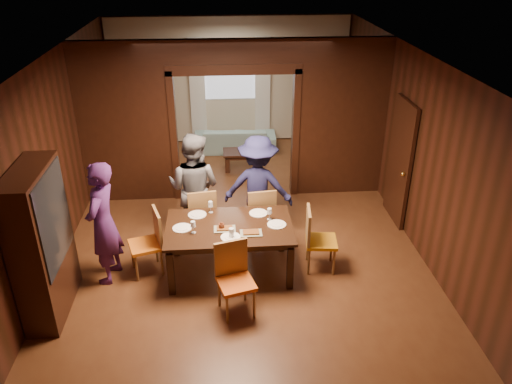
{
  "coord_description": "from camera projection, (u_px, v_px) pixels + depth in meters",
  "views": [
    {
      "loc": [
        -0.29,
        -6.91,
        4.38
      ],
      "look_at": [
        0.22,
        -0.4,
        1.05
      ],
      "focal_mm": 35.0,
      "sensor_mm": 36.0,
      "label": 1
    }
  ],
  "objects": [
    {
      "name": "floor",
      "position": [
        241.0,
        239.0,
        8.15
      ],
      "size": [
        9.0,
        9.0,
        0.0
      ],
      "primitive_type": "plane",
      "color": "#532C17",
      "rests_on": "ground"
    },
    {
      "name": "ceiling",
      "position": [
        238.0,
        59.0,
        6.83
      ],
      "size": [
        5.5,
        9.0,
        0.02
      ],
      "primitive_type": "cube",
      "color": "silver",
      "rests_on": "room_walls"
    },
    {
      "name": "room_walls",
      "position": [
        234.0,
        114.0,
        9.14
      ],
      "size": [
        5.52,
        9.01,
        2.9
      ],
      "color": "black",
      "rests_on": "floor"
    },
    {
      "name": "person_purple",
      "position": [
        103.0,
        223.0,
        6.82
      ],
      "size": [
        0.55,
        0.73,
        1.79
      ],
      "primitive_type": "imported",
      "rotation": [
        0.0,
        0.0,
        -1.77
      ],
      "color": "#4A205F",
      "rests_on": "floor"
    },
    {
      "name": "person_grey",
      "position": [
        194.0,
        188.0,
        7.8
      ],
      "size": [
        1.06,
        0.95,
        1.79
      ],
      "primitive_type": "imported",
      "rotation": [
        0.0,
        0.0,
        2.76
      ],
      "color": "#595A61",
      "rests_on": "floor"
    },
    {
      "name": "person_navy",
      "position": [
        258.0,
        187.0,
        7.92
      ],
      "size": [
        1.21,
        0.84,
        1.71
      ],
      "primitive_type": "imported",
      "rotation": [
        0.0,
        0.0,
        2.94
      ],
      "color": "#1B1C44",
      "rests_on": "floor"
    },
    {
      "name": "sofa",
      "position": [
        235.0,
        139.0,
        11.45
      ],
      "size": [
        1.88,
        0.79,
        0.54
      ],
      "primitive_type": "imported",
      "rotation": [
        0.0,
        0.0,
        3.1
      ],
      "color": "#8AB4B4",
      "rests_on": "floor"
    },
    {
      "name": "serving_bowl",
      "position": [
        235.0,
        220.0,
        7.1
      ],
      "size": [
        0.3,
        0.3,
        0.07
      ],
      "primitive_type": "imported",
      "color": "black",
      "rests_on": "dining_table"
    },
    {
      "name": "dining_table",
      "position": [
        230.0,
        249.0,
        7.2
      ],
      "size": [
        1.79,
        1.11,
        0.76
      ],
      "primitive_type": "cube",
      "color": "black",
      "rests_on": "floor"
    },
    {
      "name": "coffee_table",
      "position": [
        242.0,
        160.0,
        10.53
      ],
      "size": [
        0.8,
        0.5,
        0.4
      ],
      "primitive_type": "cube",
      "color": "black",
      "rests_on": "floor"
    },
    {
      "name": "chair_left",
      "position": [
        145.0,
        243.0,
        7.14
      ],
      "size": [
        0.55,
        0.55,
        0.97
      ],
      "primitive_type": null,
      "rotation": [
        0.0,
        0.0,
        -1.27
      ],
      "color": "orange",
      "rests_on": "floor"
    },
    {
      "name": "chair_right",
      "position": [
        321.0,
        239.0,
        7.22
      ],
      "size": [
        0.49,
        0.49,
        0.97
      ],
      "primitive_type": null,
      "rotation": [
        0.0,
        0.0,
        1.46
      ],
      "color": "orange",
      "rests_on": "floor"
    },
    {
      "name": "chair_far_l",
      "position": [
        202.0,
        214.0,
        7.89
      ],
      "size": [
        0.5,
        0.5,
        0.97
      ],
      "primitive_type": null,
      "rotation": [
        0.0,
        0.0,
        3.29
      ],
      "color": "orange",
      "rests_on": "floor"
    },
    {
      "name": "chair_far_r",
      "position": [
        260.0,
        213.0,
        7.91
      ],
      "size": [
        0.49,
        0.49,
        0.97
      ],
      "primitive_type": null,
      "rotation": [
        0.0,
        0.0,
        3.26
      ],
      "color": "red",
      "rests_on": "floor"
    },
    {
      "name": "chair_near",
      "position": [
        236.0,
        281.0,
        6.34
      ],
      "size": [
        0.54,
        0.54,
        0.97
      ],
      "primitive_type": null,
      "rotation": [
        0.0,
        0.0,
        0.27
      ],
      "color": "#DC5914",
      "rests_on": "floor"
    },
    {
      "name": "hutch",
      "position": [
        42.0,
        243.0,
        6.18
      ],
      "size": [
        0.4,
        1.2,
        2.0
      ],
      "primitive_type": "cube",
      "color": "black",
      "rests_on": "floor"
    },
    {
      "name": "door_right",
      "position": [
        400.0,
        162.0,
        8.3
      ],
      "size": [
        0.06,
        0.9,
        2.1
      ],
      "primitive_type": "cube",
      "color": "black",
      "rests_on": "floor"
    },
    {
      "name": "window_far",
      "position": [
        230.0,
        71.0,
        11.32
      ],
      "size": [
        1.2,
        0.03,
        1.3
      ],
      "primitive_type": "cube",
      "color": "silver",
      "rests_on": "back_wall"
    },
    {
      "name": "curtain_left",
      "position": [
        198.0,
        91.0,
        11.44
      ],
      "size": [
        0.35,
        0.06,
        2.4
      ],
      "primitive_type": "cube",
      "color": "white",
      "rests_on": "back_wall"
    },
    {
      "name": "curtain_right",
      "position": [
        263.0,
        90.0,
        11.54
      ],
      "size": [
        0.35,
        0.06,
        2.4
      ],
      "primitive_type": "cube",
      "color": "white",
      "rests_on": "back_wall"
    },
    {
      "name": "plate_left",
      "position": [
        182.0,
        228.0,
        6.96
      ],
      "size": [
        0.27,
        0.27,
        0.01
      ],
      "primitive_type": "cylinder",
      "color": "white",
      "rests_on": "dining_table"
    },
    {
      "name": "plate_far_l",
      "position": [
        197.0,
        215.0,
        7.3
      ],
      "size": [
        0.27,
        0.27,
        0.01
      ],
      "primitive_type": "cylinder",
      "color": "silver",
      "rests_on": "dining_table"
    },
    {
      "name": "plate_far_r",
      "position": [
        258.0,
        213.0,
        7.34
      ],
      "size": [
        0.27,
        0.27,
        0.01
      ],
      "primitive_type": "cylinder",
      "color": "white",
      "rests_on": "dining_table"
    },
    {
      "name": "plate_right",
      "position": [
        277.0,
        224.0,
        7.05
      ],
      "size": [
        0.27,
        0.27,
        0.01
      ],
      "primitive_type": "cylinder",
      "color": "white",
      "rests_on": "dining_table"
    },
    {
      "name": "plate_near",
      "position": [
        231.0,
        237.0,
        6.75
      ],
      "size": [
        0.27,
        0.27,
        0.01
      ],
      "primitive_type": "cylinder",
      "color": "white",
      "rests_on": "dining_table"
    },
    {
      "name": "platter_a",
      "position": [
        225.0,
        229.0,
        6.93
      ],
      "size": [
        0.3,
        0.2,
        0.04
      ],
      "primitive_type": "cube",
      "color": "gray",
      "rests_on": "dining_table"
    },
    {
      "name": "platter_b",
      "position": [
        251.0,
        233.0,
        6.83
      ],
      "size": [
        0.3,
        0.2,
        0.04
      ],
      "primitive_type": "cube",
      "color": "gray",
      "rests_on": "dining_table"
    },
    {
      "name": "wineglass_left",
      "position": [
        193.0,
        227.0,
        6.82
      ],
      "size": [
        0.08,
        0.08,
        0.18
      ],
      "primitive_type": null,
      "color": "silver",
      "rests_on": "dining_table"
    },
    {
      "name": "wineglass_far",
      "position": [
        211.0,
        207.0,
        7.34
      ],
      "size": [
        0.08,
        0.08,
        0.18
      ],
      "primitive_type": null,
      "color": "silver",
      "rests_on": "dining_table"
    },
    {
      "name": "wineglass_right",
      "position": [
        269.0,
        214.0,
        7.15
      ],
      "size": [
        0.08,
        0.08,
        0.18
      ],
      "primitive_type": null,
      "color": "silver",
      "rests_on": "dining_table"
    },
    {
      "name": "tumbler",
      "position": [
        232.0,
        233.0,
        6.73
      ],
      "size": [
        0.07,
        0.07,
        0.14
      ],
      "primitive_type": "cylinder",
      "color": "silver",
      "rests_on": "dining_table"
    },
    {
      "name": "condiment_jar",
      "position": [
        221.0,
        226.0,
        6.92
      ],
      "size": [
        0.08,
        0.08,
        0.11
      ],
      "primitive_type": null,
      "color": "#4E2212",
      "rests_on": "dining_table"
    }
  ]
}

